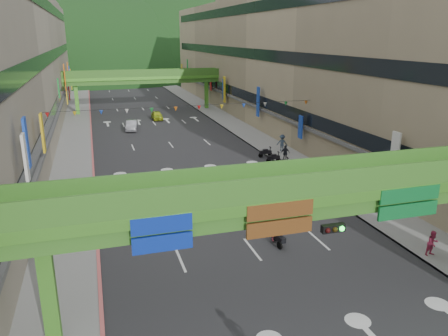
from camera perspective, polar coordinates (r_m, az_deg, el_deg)
road_slab at (r=62.56m, az=-8.59°, el=5.12°), size 18.00×140.00×0.02m
sidewalk_left at (r=61.98m, az=-18.71°, el=4.36°), size 4.00×140.00×0.15m
sidewalk_right at (r=64.99m, az=1.08°, el=5.81°), size 4.00×140.00×0.15m
curb_left at (r=61.93m, az=-16.96°, el=4.53°), size 0.20×140.00×0.18m
curb_right at (r=64.44m, az=-0.53°, el=5.73°), size 0.20×140.00×0.18m
building_row_left at (r=61.59m, az=-27.09°, el=12.20°), size 12.80×95.00×19.00m
building_row_right at (r=66.72m, az=7.82°, el=14.07°), size 12.80×95.00×19.00m
overpass_near at (r=20.12m, az=13.15°, el=-5.15°), size 28.00×12.27×7.10m
overpass_far at (r=76.49m, az=-10.49°, el=11.25°), size 28.00×2.20×7.10m
hill_left at (r=171.23m, az=-19.38°, el=11.78°), size 168.00×140.00×112.00m
hill_right at (r=194.02m, az=-7.04°, el=13.09°), size 208.00×176.00×128.00m
bunting_string at (r=42.10m, az=-4.80°, el=7.78°), size 26.00×0.36×0.47m
scooter_rider_mid at (r=27.55m, az=7.08°, el=-7.93°), size 0.96×1.59×2.11m
scooter_rider_left at (r=32.40m, az=-11.30°, el=-4.34°), size 1.09×1.57×2.08m
scooter_rider_far at (r=30.45m, az=0.61°, el=-5.22°), size 0.94×1.60×2.22m
parked_scooter_row at (r=43.41m, az=7.62°, el=0.60°), size 1.60×9.35×1.08m
car_silver at (r=61.90m, az=-11.95°, el=5.45°), size 2.09×4.29×1.36m
car_yellow at (r=69.13m, az=-8.74°, el=6.78°), size 1.59×3.85×1.31m
pedestrian_red at (r=28.82m, az=25.57°, el=-9.12°), size 0.78×0.62×1.54m
pedestrian_dark at (r=45.46m, az=7.98°, el=1.76°), size 0.99×0.42×1.69m
pedestrian_blue at (r=49.39m, az=7.59°, el=3.11°), size 1.03×0.88×1.88m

